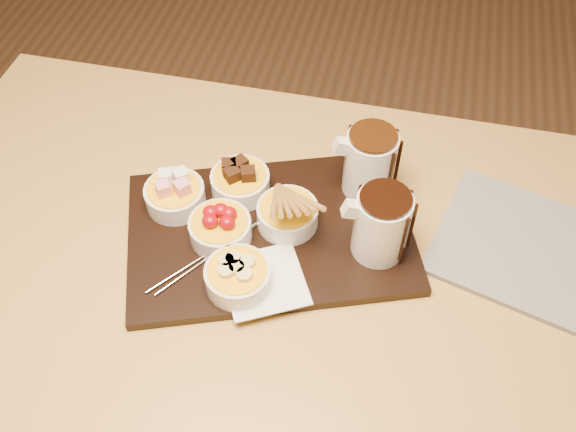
% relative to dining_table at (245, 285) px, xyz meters
% --- Properties ---
extents(ground, '(5.00, 5.00, 0.00)m').
position_rel_dining_table_xyz_m(ground, '(0.00, 0.00, -0.65)').
color(ground, brown).
rests_on(ground, ground).
extents(dining_table, '(1.20, 0.80, 0.75)m').
position_rel_dining_table_xyz_m(dining_table, '(0.00, 0.00, 0.00)').
color(dining_table, '#B68D43').
rests_on(dining_table, ground).
extents(serving_board, '(0.54, 0.44, 0.02)m').
position_rel_dining_table_xyz_m(serving_board, '(0.04, 0.04, 0.11)').
color(serving_board, black).
rests_on(serving_board, dining_table).
extents(napkin, '(0.16, 0.16, 0.00)m').
position_rel_dining_table_xyz_m(napkin, '(0.05, -0.06, 0.12)').
color(napkin, white).
rests_on(napkin, serving_board).
extents(bowl_marshmallows, '(0.10, 0.10, 0.04)m').
position_rel_dining_table_xyz_m(bowl_marshmallows, '(-0.13, 0.06, 0.14)').
color(bowl_marshmallows, silver).
rests_on(bowl_marshmallows, serving_board).
extents(bowl_cake, '(0.10, 0.10, 0.04)m').
position_rel_dining_table_xyz_m(bowl_cake, '(-0.03, 0.11, 0.14)').
color(bowl_cake, silver).
rests_on(bowl_cake, serving_board).
extents(bowl_strawberries, '(0.10, 0.10, 0.04)m').
position_rel_dining_table_xyz_m(bowl_strawberries, '(-0.04, 0.01, 0.14)').
color(bowl_strawberries, silver).
rests_on(bowl_strawberries, serving_board).
extents(bowl_biscotti, '(0.10, 0.10, 0.04)m').
position_rel_dining_table_xyz_m(bowl_biscotti, '(0.06, 0.06, 0.14)').
color(bowl_biscotti, silver).
rests_on(bowl_biscotti, serving_board).
extents(bowl_bananas, '(0.10, 0.10, 0.04)m').
position_rel_dining_table_xyz_m(bowl_bananas, '(0.02, -0.07, 0.14)').
color(bowl_bananas, silver).
rests_on(bowl_bananas, serving_board).
extents(pitcher_dark_chocolate, '(0.11, 0.11, 0.12)m').
position_rel_dining_table_xyz_m(pitcher_dark_chocolate, '(0.21, 0.04, 0.18)').
color(pitcher_dark_chocolate, silver).
rests_on(pitcher_dark_chocolate, serving_board).
extents(pitcher_milk_chocolate, '(0.11, 0.11, 0.12)m').
position_rel_dining_table_xyz_m(pitcher_milk_chocolate, '(0.18, 0.17, 0.18)').
color(pitcher_milk_chocolate, silver).
rests_on(pitcher_milk_chocolate, serving_board).
extents(fondue_skewers, '(0.22, 0.18, 0.01)m').
position_rel_dining_table_xyz_m(fondue_skewers, '(-0.04, -0.02, 0.12)').
color(fondue_skewers, silver).
rests_on(fondue_skewers, serving_board).
extents(newspaper, '(0.35, 0.31, 0.01)m').
position_rel_dining_table_xyz_m(newspaper, '(0.46, 0.10, 0.10)').
color(newspaper, beige).
rests_on(newspaper, dining_table).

